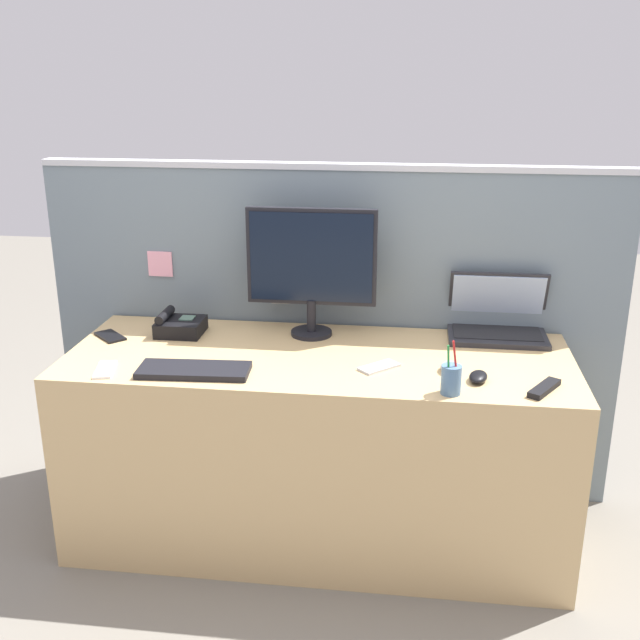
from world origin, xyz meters
name	(u,v)px	position (x,y,z in m)	size (l,w,h in m)	color
ground_plane	(318,531)	(0.00, 0.00, 0.00)	(10.00, 10.00, 0.00)	slate
desk	(318,447)	(0.00, 0.00, 0.38)	(1.86, 0.70, 0.76)	tan
cubicle_divider	(330,332)	(0.00, 0.39, 0.71)	(2.36, 0.08, 1.41)	slate
desktop_monitor	(311,262)	(-0.06, 0.23, 1.05)	(0.50, 0.16, 0.50)	black
laptop	(497,320)	(0.67, 0.30, 0.82)	(0.38, 0.25, 0.25)	#232328
desk_phone	(179,326)	(-0.58, 0.16, 0.79)	(0.18, 0.17, 0.09)	black
keyboard_main	(194,370)	(-0.41, -0.22, 0.77)	(0.39, 0.15, 0.02)	black
computer_mouse_right_hand	(449,367)	(0.47, -0.09, 0.77)	(0.06, 0.10, 0.03)	#9EA0A8
computer_mouse_left_hand	(478,377)	(0.57, -0.17, 0.77)	(0.06, 0.10, 0.03)	black
pen_cup	(451,379)	(0.47, -0.28, 0.81)	(0.07, 0.07, 0.19)	#4C7093
cell_phone_silver_slab	(379,367)	(0.23, -0.10, 0.76)	(0.07, 0.15, 0.01)	#B7BAC1
cell_phone_black_slab	(110,336)	(-0.84, 0.08, 0.76)	(0.07, 0.14, 0.01)	black
cell_phone_white_slab	(105,370)	(-0.72, -0.25, 0.76)	(0.06, 0.15, 0.01)	silver
tv_remote	(544,388)	(0.78, -0.23, 0.77)	(0.04, 0.17, 0.02)	black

